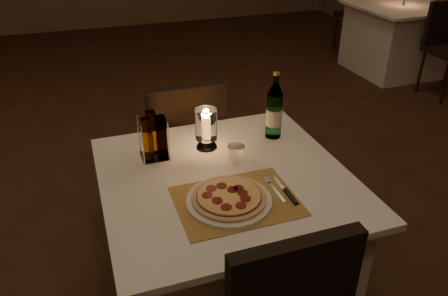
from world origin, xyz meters
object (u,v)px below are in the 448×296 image
object	(u,v)px
plate	(229,201)
hurricane_candle	(206,126)
main_table	(225,243)
pizza	(229,197)
chair_far	(184,138)
water_bottle	(274,112)
neighbor_table_right	(397,39)
tumbler	(236,154)

from	to	relation	value
plate	hurricane_candle	bearing A→B (deg)	83.92
main_table	pizza	bearing A→B (deg)	-105.55
chair_far	pizza	xyz separation A→B (m)	(-0.05, -0.89, 0.22)
hurricane_candle	water_bottle	bearing A→B (deg)	0.23
chair_far	neighbor_table_right	bearing A→B (deg)	31.90
tumbler	neighbor_table_right	bearing A→B (deg)	40.63
pizza	hurricane_candle	size ratio (longest dim) A/B	1.47
plate	neighbor_table_right	size ratio (longest dim) A/B	0.32
plate	neighbor_table_right	bearing A→B (deg)	42.38
chair_far	tumbler	world-z (taller)	chair_far
plate	chair_far	bearing A→B (deg)	86.80
main_table	plate	distance (m)	0.42
pizza	water_bottle	size ratio (longest dim) A/B	0.87
main_table	pizza	world-z (taller)	pizza
chair_far	tumbler	xyz separation A→B (m)	(0.08, -0.62, 0.23)
pizza	neighbor_table_right	bearing A→B (deg)	42.38
neighbor_table_right	pizza	bearing A→B (deg)	-137.62
main_table	tumbler	bearing A→B (deg)	49.52
water_bottle	neighbor_table_right	size ratio (longest dim) A/B	0.32
main_table	pizza	xyz separation A→B (m)	(-0.05, -0.18, 0.39)
main_table	water_bottle	xyz separation A→B (m)	(0.33, 0.25, 0.49)
chair_far	water_bottle	bearing A→B (deg)	-54.58
chair_far	pizza	size ratio (longest dim) A/B	3.21
plate	tumbler	distance (m)	0.30
pizza	water_bottle	xyz separation A→B (m)	(0.38, 0.43, 0.10)
hurricane_candle	chair_far	bearing A→B (deg)	89.49
chair_far	neighbor_table_right	world-z (taller)	chair_far
chair_far	pizza	distance (m)	0.92
main_table	tumbler	distance (m)	0.42
main_table	plate	bearing A→B (deg)	-105.52
main_table	hurricane_candle	distance (m)	0.54
main_table	chair_far	xyz separation A→B (m)	(0.00, 0.71, 0.18)
chair_far	tumbler	bearing A→B (deg)	-82.66
plate	neighbor_table_right	xyz separation A→B (m)	(2.98, 2.72, -0.38)
main_table	water_bottle	world-z (taller)	water_bottle
water_bottle	neighbor_table_right	world-z (taller)	water_bottle
main_table	neighbor_table_right	world-z (taller)	same
chair_far	plate	world-z (taller)	chair_far
tumbler	neighbor_table_right	xyz separation A→B (m)	(2.85, 2.44, -0.40)
pizza	hurricane_candle	bearing A→B (deg)	83.91
plate	main_table	bearing A→B (deg)	74.48
main_table	water_bottle	distance (m)	0.65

